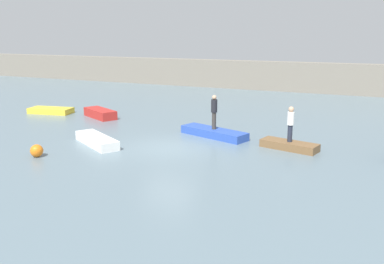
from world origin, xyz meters
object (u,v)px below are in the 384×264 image
rowboat_blue (214,133)px  person_white_shirt (291,122)px  rowboat_red (100,113)px  mooring_buoy (37,151)px  rowboat_yellow (51,111)px  rowboat_brown (289,145)px  rowboat_white (97,140)px  person_dark_shirt (214,110)px

rowboat_blue → person_white_shirt: (4.10, -0.79, 1.09)m
rowboat_red → mooring_buoy: (2.77, -8.30, 0.01)m
rowboat_yellow → rowboat_red: 3.96m
rowboat_yellow → rowboat_blue: bearing=-17.6°
rowboat_red → rowboat_brown: 12.86m
rowboat_yellow → rowboat_white: size_ratio=0.88×
rowboat_white → mooring_buoy: (-1.16, -2.73, 0.06)m
person_white_shirt → mooring_buoy: person_white_shirt is taller
rowboat_yellow → rowboat_red: bearing=-8.3°
rowboat_white → person_white_shirt: person_white_shirt is taller
mooring_buoy → rowboat_blue: bearing=49.0°
rowboat_yellow → person_white_shirt: person_white_shirt is taller
rowboat_yellow → person_dark_shirt: 12.63m
rowboat_red → rowboat_white: 6.81m
rowboat_yellow → rowboat_white: rowboat_white is taller
rowboat_brown → person_white_shirt: bearing=13.2°
rowboat_red → rowboat_brown: bearing=15.8°
person_white_shirt → person_dark_shirt: bearing=169.2°
person_white_shirt → rowboat_red: bearing=168.9°
rowboat_yellow → rowboat_brown: 16.74m
rowboat_red → person_dark_shirt: size_ratio=1.52×
rowboat_yellow → person_dark_shirt: person_dark_shirt is taller
rowboat_red → rowboat_white: rowboat_red is taller
rowboat_brown → person_white_shirt: (0.00, 0.00, 1.12)m
rowboat_blue → person_white_shirt: person_white_shirt is taller
rowboat_red → rowboat_white: bearing=-28.0°
rowboat_blue → rowboat_white: bearing=-121.7°
rowboat_white → rowboat_brown: bearing=49.8°
rowboat_red → rowboat_white: (3.92, -5.57, -0.05)m
person_dark_shirt → person_white_shirt: 4.18m
rowboat_yellow → person_white_shirt: (16.58, -2.30, 1.11)m
person_dark_shirt → person_white_shirt: size_ratio=1.08×
rowboat_blue → person_dark_shirt: person_dark_shirt is taller
person_dark_shirt → person_white_shirt: (4.10, -0.79, -0.11)m
rowboat_brown → rowboat_white: bearing=-147.2°
rowboat_blue → rowboat_brown: 4.18m
rowboat_blue → rowboat_brown: size_ratio=1.43×
rowboat_white → rowboat_brown: 9.23m
rowboat_white → rowboat_blue: size_ratio=0.86×
rowboat_red → rowboat_blue: bearing=15.6°
rowboat_red → person_white_shirt: person_white_shirt is taller
rowboat_white → rowboat_blue: (4.60, 3.88, -0.02)m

